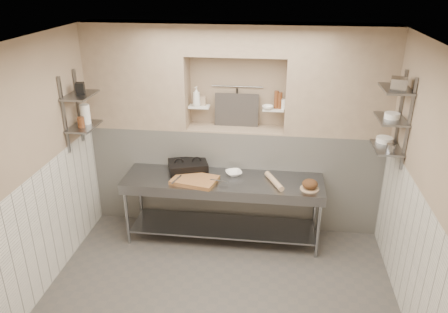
% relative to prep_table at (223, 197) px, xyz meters
% --- Properties ---
extents(floor, '(4.00, 3.90, 0.10)m').
position_rel_prep_table_xyz_m(floor, '(0.10, -1.18, -0.69)').
color(floor, '#4B4743').
rests_on(floor, ground).
extents(ceiling, '(4.00, 3.90, 0.10)m').
position_rel_prep_table_xyz_m(ceiling, '(0.10, -1.18, 2.21)').
color(ceiling, silver).
rests_on(ceiling, ground).
extents(wall_left, '(0.10, 3.90, 2.80)m').
position_rel_prep_table_xyz_m(wall_left, '(-1.95, -1.18, 0.76)').
color(wall_left, tan).
rests_on(wall_left, ground).
extents(wall_right, '(0.10, 3.90, 2.80)m').
position_rel_prep_table_xyz_m(wall_right, '(2.15, -1.18, 0.76)').
color(wall_right, tan).
rests_on(wall_right, ground).
extents(wall_back, '(4.00, 0.10, 2.80)m').
position_rel_prep_table_xyz_m(wall_back, '(0.10, 0.82, 0.76)').
color(wall_back, tan).
rests_on(wall_back, ground).
extents(backwall_lower, '(4.00, 0.40, 1.40)m').
position_rel_prep_table_xyz_m(backwall_lower, '(0.10, 0.57, 0.06)').
color(backwall_lower, silver).
rests_on(backwall_lower, floor).
extents(alcove_sill, '(1.30, 0.40, 0.02)m').
position_rel_prep_table_xyz_m(alcove_sill, '(0.10, 0.57, 0.77)').
color(alcove_sill, tan).
rests_on(alcove_sill, backwall_lower).
extents(backwall_pillar_left, '(1.35, 0.40, 1.40)m').
position_rel_prep_table_xyz_m(backwall_pillar_left, '(-1.22, 0.57, 1.46)').
color(backwall_pillar_left, tan).
rests_on(backwall_pillar_left, backwall_lower).
extents(backwall_pillar_right, '(1.35, 0.40, 1.40)m').
position_rel_prep_table_xyz_m(backwall_pillar_right, '(1.43, 0.57, 1.46)').
color(backwall_pillar_right, tan).
rests_on(backwall_pillar_right, backwall_lower).
extents(backwall_header, '(1.30, 0.40, 0.40)m').
position_rel_prep_table_xyz_m(backwall_header, '(0.10, 0.57, 1.96)').
color(backwall_header, tan).
rests_on(backwall_header, backwall_lower).
extents(wainscot_left, '(0.02, 3.90, 1.40)m').
position_rel_prep_table_xyz_m(wainscot_left, '(-1.89, -1.18, 0.06)').
color(wainscot_left, silver).
rests_on(wainscot_left, floor).
extents(wainscot_right, '(0.02, 3.90, 1.40)m').
position_rel_prep_table_xyz_m(wainscot_right, '(2.09, -1.18, 0.06)').
color(wainscot_right, silver).
rests_on(wainscot_right, floor).
extents(alcove_shelf_left, '(0.28, 0.16, 0.02)m').
position_rel_prep_table_xyz_m(alcove_shelf_left, '(-0.40, 0.57, 1.06)').
color(alcove_shelf_left, white).
rests_on(alcove_shelf_left, backwall_lower).
extents(alcove_shelf_right, '(0.28, 0.16, 0.02)m').
position_rel_prep_table_xyz_m(alcove_shelf_right, '(0.60, 0.57, 1.06)').
color(alcove_shelf_right, white).
rests_on(alcove_shelf_right, backwall_lower).
extents(utensil_rail, '(0.70, 0.02, 0.02)m').
position_rel_prep_table_xyz_m(utensil_rail, '(0.10, 0.74, 1.31)').
color(utensil_rail, gray).
rests_on(utensil_rail, wall_back).
extents(hanging_steel, '(0.02, 0.02, 0.30)m').
position_rel_prep_table_xyz_m(hanging_steel, '(0.10, 0.72, 1.14)').
color(hanging_steel, black).
rests_on(hanging_steel, utensil_rail).
extents(splash_panel, '(0.60, 0.08, 0.45)m').
position_rel_prep_table_xyz_m(splash_panel, '(0.10, 0.67, 1.00)').
color(splash_panel, '#383330').
rests_on(splash_panel, alcove_sill).
extents(shelf_rail_left_a, '(0.03, 0.03, 0.95)m').
position_rel_prep_table_xyz_m(shelf_rail_left_a, '(-1.87, 0.07, 1.16)').
color(shelf_rail_left_a, slate).
rests_on(shelf_rail_left_a, wall_left).
extents(shelf_rail_left_b, '(0.03, 0.03, 0.95)m').
position_rel_prep_table_xyz_m(shelf_rail_left_b, '(-1.87, -0.33, 1.16)').
color(shelf_rail_left_b, slate).
rests_on(shelf_rail_left_b, wall_left).
extents(wall_shelf_left_lower, '(0.30, 0.50, 0.02)m').
position_rel_prep_table_xyz_m(wall_shelf_left_lower, '(-1.74, -0.13, 0.96)').
color(wall_shelf_left_lower, slate).
rests_on(wall_shelf_left_lower, wall_left).
extents(wall_shelf_left_upper, '(0.30, 0.50, 0.03)m').
position_rel_prep_table_xyz_m(wall_shelf_left_upper, '(-1.74, -0.13, 1.36)').
color(wall_shelf_left_upper, slate).
rests_on(wall_shelf_left_upper, wall_left).
extents(shelf_rail_right_a, '(0.03, 0.03, 1.05)m').
position_rel_prep_table_xyz_m(shelf_rail_right_a, '(2.08, 0.07, 1.21)').
color(shelf_rail_right_a, slate).
rests_on(shelf_rail_right_a, wall_right).
extents(shelf_rail_right_b, '(0.03, 0.03, 1.05)m').
position_rel_prep_table_xyz_m(shelf_rail_right_b, '(2.08, -0.33, 1.21)').
color(shelf_rail_right_b, slate).
rests_on(shelf_rail_right_b, wall_right).
extents(wall_shelf_right_lower, '(0.30, 0.50, 0.02)m').
position_rel_prep_table_xyz_m(wall_shelf_right_lower, '(1.94, -0.13, 0.86)').
color(wall_shelf_right_lower, slate).
rests_on(wall_shelf_right_lower, wall_right).
extents(wall_shelf_right_mid, '(0.30, 0.50, 0.02)m').
position_rel_prep_table_xyz_m(wall_shelf_right_mid, '(1.94, -0.13, 1.21)').
color(wall_shelf_right_mid, slate).
rests_on(wall_shelf_right_mid, wall_right).
extents(wall_shelf_right_upper, '(0.30, 0.50, 0.03)m').
position_rel_prep_table_xyz_m(wall_shelf_right_upper, '(1.94, -0.13, 1.56)').
color(wall_shelf_right_upper, slate).
rests_on(wall_shelf_right_upper, wall_right).
extents(prep_table, '(2.60, 0.70, 0.90)m').
position_rel_prep_table_xyz_m(prep_table, '(0.00, 0.00, 0.00)').
color(prep_table, gray).
rests_on(prep_table, floor).
extents(panini_press, '(0.60, 0.51, 0.14)m').
position_rel_prep_table_xyz_m(panini_press, '(-0.50, 0.20, 0.33)').
color(panini_press, black).
rests_on(panini_press, prep_table).
extents(cutting_board, '(0.63, 0.50, 0.05)m').
position_rel_prep_table_xyz_m(cutting_board, '(-0.35, -0.11, 0.28)').
color(cutting_board, '#925A38').
rests_on(cutting_board, prep_table).
extents(knife_blade, '(0.25, 0.07, 0.01)m').
position_rel_prep_table_xyz_m(knife_blade, '(-0.03, -0.13, 0.31)').
color(knife_blade, gray).
rests_on(knife_blade, cutting_board).
extents(tongs, '(0.08, 0.24, 0.02)m').
position_rel_prep_table_xyz_m(tongs, '(-0.57, -0.18, 0.31)').
color(tongs, gray).
rests_on(tongs, cutting_board).
extents(mixing_bowl, '(0.28, 0.28, 0.05)m').
position_rel_prep_table_xyz_m(mixing_bowl, '(0.13, 0.16, 0.28)').
color(mixing_bowl, white).
rests_on(mixing_bowl, prep_table).
extents(rolling_pin, '(0.26, 0.46, 0.07)m').
position_rel_prep_table_xyz_m(rolling_pin, '(0.66, -0.03, 0.29)').
color(rolling_pin, tan).
rests_on(rolling_pin, prep_table).
extents(bread_board, '(0.24, 0.24, 0.01)m').
position_rel_prep_table_xyz_m(bread_board, '(1.10, -0.13, 0.26)').
color(bread_board, tan).
rests_on(bread_board, prep_table).
extents(bread_loaf, '(0.19, 0.19, 0.12)m').
position_rel_prep_table_xyz_m(bread_loaf, '(1.10, -0.13, 0.33)').
color(bread_loaf, '#4C2D19').
rests_on(bread_loaf, bread_board).
extents(bottle_soap, '(0.13, 0.13, 0.27)m').
position_rel_prep_table_xyz_m(bottle_soap, '(-0.42, 0.53, 1.20)').
color(bottle_soap, white).
rests_on(bottle_soap, alcove_shelf_left).
extents(jar_alcove, '(0.08, 0.08, 0.12)m').
position_rel_prep_table_xyz_m(jar_alcove, '(-0.35, 0.61, 1.13)').
color(jar_alcove, tan).
rests_on(jar_alcove, alcove_shelf_left).
extents(bowl_alcove, '(0.19, 0.19, 0.05)m').
position_rel_prep_table_xyz_m(bowl_alcove, '(0.53, 0.52, 1.09)').
color(bowl_alcove, white).
rests_on(bowl_alcove, alcove_shelf_right).
extents(condiment_a, '(0.06, 0.06, 0.22)m').
position_rel_prep_table_xyz_m(condiment_a, '(0.69, 0.57, 1.18)').
color(condiment_a, brown).
rests_on(condiment_a, alcove_shelf_right).
extents(condiment_b, '(0.06, 0.06, 0.24)m').
position_rel_prep_table_xyz_m(condiment_b, '(0.64, 0.57, 1.19)').
color(condiment_b, brown).
rests_on(condiment_b, alcove_shelf_right).
extents(condiment_c, '(0.07, 0.07, 0.13)m').
position_rel_prep_table_xyz_m(condiment_c, '(0.74, 0.57, 1.13)').
color(condiment_c, white).
rests_on(condiment_c, alcove_shelf_right).
extents(jug_left, '(0.12, 0.12, 0.25)m').
position_rel_prep_table_xyz_m(jug_left, '(-1.74, -0.06, 1.09)').
color(jug_left, white).
rests_on(jug_left, wall_shelf_left_lower).
extents(jar_left, '(0.09, 0.09, 0.13)m').
position_rel_prep_table_xyz_m(jar_left, '(-1.74, -0.20, 1.03)').
color(jar_left, brown).
rests_on(jar_left, wall_shelf_left_lower).
extents(box_left_upper, '(0.12, 0.12, 0.14)m').
position_rel_prep_table_xyz_m(box_left_upper, '(-1.74, -0.10, 1.44)').
color(box_left_upper, black).
rests_on(box_left_upper, wall_shelf_left_upper).
extents(bowl_right, '(0.19, 0.19, 0.06)m').
position_rel_prep_table_xyz_m(bowl_right, '(1.94, 0.02, 0.90)').
color(bowl_right, white).
rests_on(bowl_right, wall_shelf_right_lower).
extents(canister_right, '(0.10, 0.10, 0.10)m').
position_rel_prep_table_xyz_m(canister_right, '(1.94, -0.30, 0.92)').
color(canister_right, gray).
rests_on(canister_right, wall_shelf_right_lower).
extents(bowl_right_mid, '(0.17, 0.17, 0.06)m').
position_rel_prep_table_xyz_m(bowl_right_mid, '(1.94, -0.14, 1.25)').
color(bowl_right_mid, white).
rests_on(bowl_right_mid, wall_shelf_right_mid).
extents(basket_right, '(0.21, 0.23, 0.13)m').
position_rel_prep_table_xyz_m(basket_right, '(1.94, -0.21, 1.63)').
color(basket_right, gray).
rests_on(basket_right, wall_shelf_right_upper).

